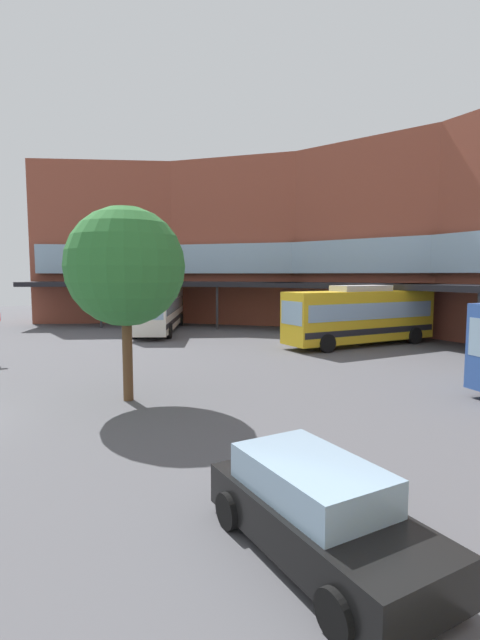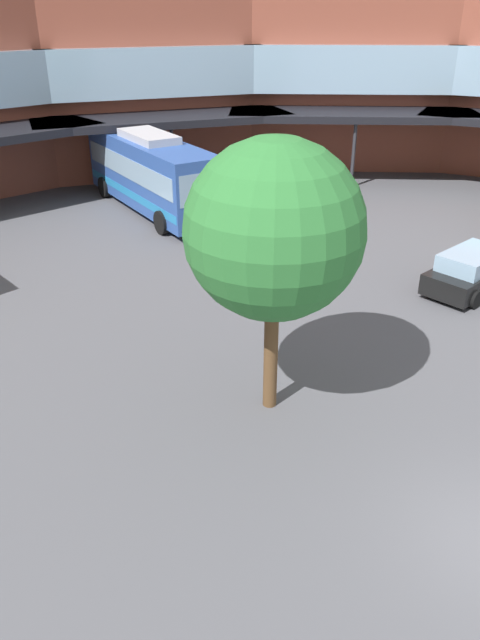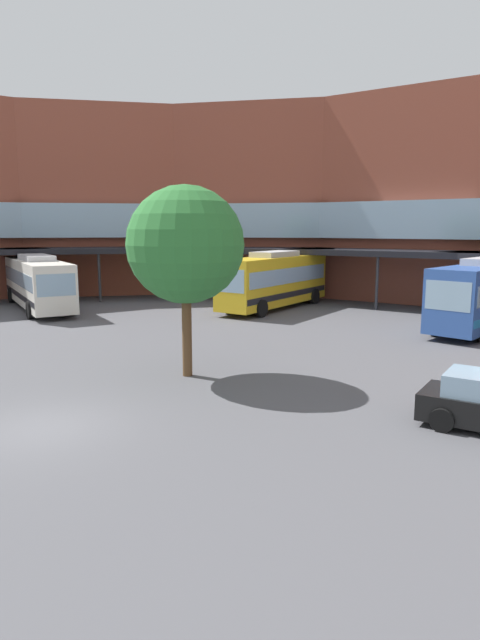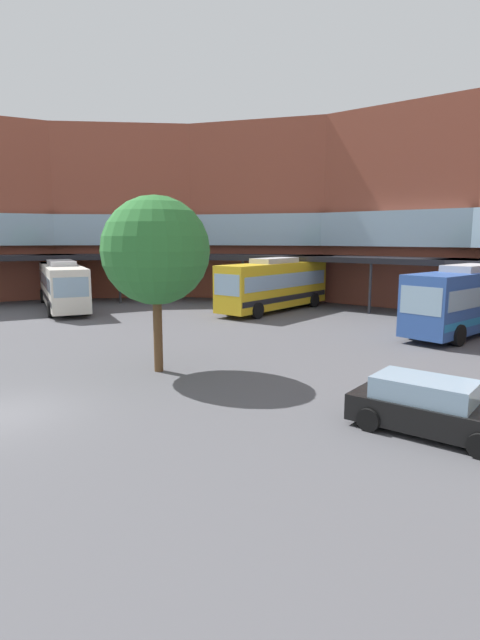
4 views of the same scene
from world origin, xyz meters
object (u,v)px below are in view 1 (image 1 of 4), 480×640
at_px(bus_2, 360,315).
at_px(plaza_tree, 125,267).
at_px(parked_car, 317,511).
at_px(bus_0, 160,309).

distance_m(bus_2, plaza_tree, 17.89).
relative_size(bus_2, parked_car, 2.43).
xyz_separation_m(bus_0, parked_car, (29.89, -7.32, -1.11)).
bearing_deg(parked_car, plaza_tree, -179.34).
bearing_deg(plaza_tree, bus_0, 158.33).
relative_size(bus_0, bus_2, 1.13).
relative_size(bus_2, plaza_tree, 1.54).
xyz_separation_m(bus_2, plaza_tree, (5.92, -16.64, 2.88)).
bearing_deg(bus_0, plaza_tree, 4.87).
distance_m(bus_0, parked_car, 30.79).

